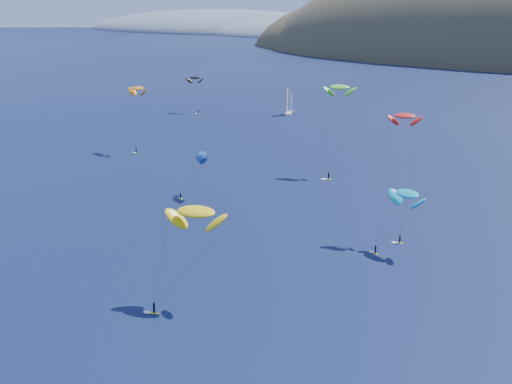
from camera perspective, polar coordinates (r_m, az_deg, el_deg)
The scene contains 9 objects.
headland at distance 937.20m, azimuth -1.47°, elevation 12.57°, with size 460.00×250.00×60.00m.
sailboat at distance 291.58m, azimuth 2.62°, elevation 6.41°, with size 10.31×9.76×12.32m.
kitesurfer_1 at distance 224.91m, azimuth -9.46°, elevation 8.17°, with size 8.51×7.78×21.57m.
kitesurfer_2 at distance 112.73m, azimuth -4.83°, elevation -1.60°, with size 10.58×12.18×17.36m.
kitesurfer_3 at distance 195.12m, azimuth 6.71°, elevation 8.32°, with size 9.05×13.28×25.64m.
kitesurfer_5 at distance 137.88m, azimuth 11.99°, elevation -0.14°, with size 9.31×9.05×13.57m.
kitesurfer_9 at distance 145.12m, azimuth 11.83°, elevation 5.95°, with size 6.97×9.07×26.14m.
kitesurfer_10 at distance 173.02m, azimuth -4.39°, elevation 3.02°, with size 7.45×10.50×12.18m.
kitesurfer_12 at distance 297.34m, azimuth -4.92°, elevation 9.08°, with size 8.69×6.00×16.11m.
Camera 1 is at (58.10, -38.80, 48.05)m, focal length 50.00 mm.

